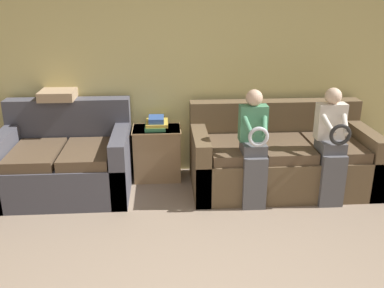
{
  "coord_description": "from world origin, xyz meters",
  "views": [
    {
      "loc": [
        -0.2,
        -2.02,
        2.09
      ],
      "look_at": [
        0.05,
        1.71,
        0.74
      ],
      "focal_mm": 40.0,
      "sensor_mm": 36.0,
      "label": 1
    }
  ],
  "objects_px": {
    "side_shelf": "(157,153)",
    "throw_pillow": "(58,94)",
    "child_left_seated": "(254,144)",
    "child_right_seated": "(332,142)",
    "couch_side": "(66,162)",
    "book_stack": "(156,123)",
    "couch_main": "(280,158)"
  },
  "relations": [
    {
      "from": "side_shelf",
      "to": "book_stack",
      "type": "height_order",
      "value": "book_stack"
    },
    {
      "from": "side_shelf",
      "to": "throw_pillow",
      "type": "relative_size",
      "value": 1.6
    },
    {
      "from": "side_shelf",
      "to": "couch_main",
      "type": "bearing_deg",
      "value": -12.41
    },
    {
      "from": "child_right_seated",
      "to": "side_shelf",
      "type": "bearing_deg",
      "value": 158.01
    },
    {
      "from": "couch_side",
      "to": "child_right_seated",
      "type": "xyz_separation_m",
      "value": [
        2.75,
        -0.43,
        0.32
      ]
    },
    {
      "from": "couch_main",
      "to": "child_left_seated",
      "type": "relative_size",
      "value": 1.67
    },
    {
      "from": "couch_main",
      "to": "child_left_seated",
      "type": "distance_m",
      "value": 0.66
    },
    {
      "from": "couch_main",
      "to": "book_stack",
      "type": "xyz_separation_m",
      "value": [
        -1.37,
        0.3,
        0.35
      ]
    },
    {
      "from": "side_shelf",
      "to": "throw_pillow",
      "type": "xyz_separation_m",
      "value": [
        -1.08,
        0.07,
        0.69
      ]
    },
    {
      "from": "couch_side",
      "to": "book_stack",
      "type": "xyz_separation_m",
      "value": [
        0.98,
        0.28,
        0.34
      ]
    },
    {
      "from": "couch_side",
      "to": "book_stack",
      "type": "bearing_deg",
      "value": 15.79
    },
    {
      "from": "side_shelf",
      "to": "child_right_seated",
      "type": "bearing_deg",
      "value": -21.99
    },
    {
      "from": "couch_side",
      "to": "throw_pillow",
      "type": "xyz_separation_m",
      "value": [
        -0.09,
        0.35,
        0.67
      ]
    },
    {
      "from": "child_left_seated",
      "to": "throw_pillow",
      "type": "xyz_separation_m",
      "value": [
        -2.05,
        0.78,
        0.35
      ]
    },
    {
      "from": "child_right_seated",
      "to": "couch_side",
      "type": "bearing_deg",
      "value": 171.05
    },
    {
      "from": "child_left_seated",
      "to": "side_shelf",
      "type": "height_order",
      "value": "child_left_seated"
    },
    {
      "from": "couch_side",
      "to": "child_left_seated",
      "type": "xyz_separation_m",
      "value": [
        1.96,
        -0.43,
        0.32
      ]
    },
    {
      "from": "child_left_seated",
      "to": "side_shelf",
      "type": "xyz_separation_m",
      "value": [
        -0.97,
        0.71,
        -0.34
      ]
    },
    {
      "from": "couch_side",
      "to": "child_right_seated",
      "type": "height_order",
      "value": "child_right_seated"
    },
    {
      "from": "couch_main",
      "to": "throw_pillow",
      "type": "height_order",
      "value": "throw_pillow"
    },
    {
      "from": "child_right_seated",
      "to": "throw_pillow",
      "type": "height_order",
      "value": "child_right_seated"
    },
    {
      "from": "book_stack",
      "to": "throw_pillow",
      "type": "bearing_deg",
      "value": 176.11
    },
    {
      "from": "side_shelf",
      "to": "throw_pillow",
      "type": "height_order",
      "value": "throw_pillow"
    },
    {
      "from": "couch_main",
      "to": "side_shelf",
      "type": "xyz_separation_m",
      "value": [
        -1.37,
        0.3,
        -0.01
      ]
    },
    {
      "from": "child_right_seated",
      "to": "book_stack",
      "type": "xyz_separation_m",
      "value": [
        -1.77,
        0.71,
        0.01
      ]
    },
    {
      "from": "couch_side",
      "to": "couch_main",
      "type": "bearing_deg",
      "value": -0.53
    },
    {
      "from": "throw_pillow",
      "to": "couch_side",
      "type": "bearing_deg",
      "value": -75.48
    },
    {
      "from": "child_left_seated",
      "to": "side_shelf",
      "type": "relative_size",
      "value": 1.94
    },
    {
      "from": "couch_main",
      "to": "child_right_seated",
      "type": "xyz_separation_m",
      "value": [
        0.4,
        -0.41,
        0.33
      ]
    },
    {
      "from": "couch_side",
      "to": "throw_pillow",
      "type": "height_order",
      "value": "throw_pillow"
    },
    {
      "from": "child_left_seated",
      "to": "child_right_seated",
      "type": "distance_m",
      "value": 0.79
    },
    {
      "from": "child_right_seated",
      "to": "throw_pillow",
      "type": "xyz_separation_m",
      "value": [
        -2.84,
        0.78,
        0.35
      ]
    }
  ]
}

